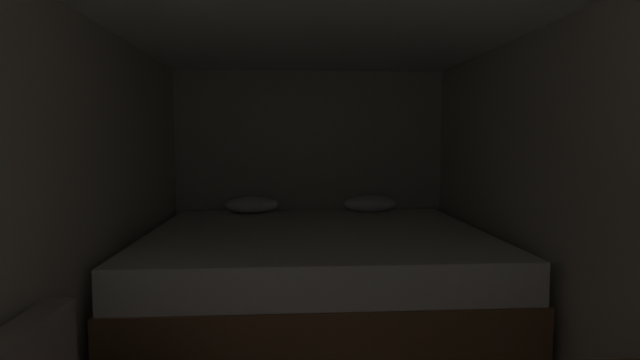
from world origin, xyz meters
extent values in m
cube|color=beige|center=(0.00, 3.94, 1.01)|extent=(2.62, 0.05, 2.02)
cube|color=beige|center=(-1.29, 1.58, 1.01)|extent=(0.05, 4.66, 2.02)
cube|color=beige|center=(1.29, 1.58, 1.01)|extent=(0.05, 4.66, 2.02)
cube|color=brown|center=(0.00, 2.82, 0.24)|extent=(2.40, 2.09, 0.48)
cube|color=white|center=(0.00, 2.82, 0.60)|extent=(2.36, 2.05, 0.24)
ellipsoid|color=white|center=(-0.54, 3.67, 0.80)|extent=(0.48, 0.28, 0.15)
ellipsoid|color=white|center=(0.54, 3.67, 0.80)|extent=(0.48, 0.28, 0.15)
camera|label=1|loc=(-0.19, -0.59, 1.36)|focal=26.70mm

